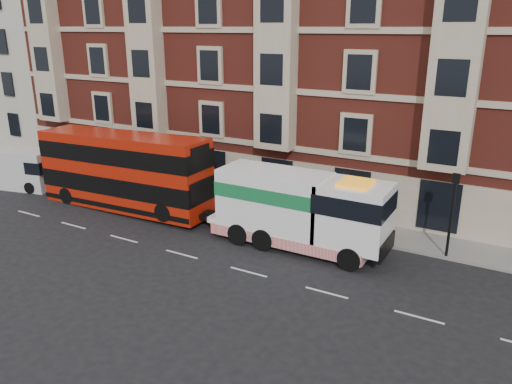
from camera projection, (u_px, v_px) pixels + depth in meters
ground at (182, 254)px, 25.78m from camera, size 120.00×120.00×0.00m
sidewalk at (253, 209)px, 31.96m from camera, size 90.00×3.00×0.15m
victorian_terrace at (312, 43)px, 34.78m from camera, size 45.00×12.00×20.40m
cream_block at (19, 57)px, 48.67m from camera, size 16.00×10.00×16.80m
lamp_post_west at (164, 162)px, 32.85m from camera, size 0.35×0.15×4.35m
lamp_post_east at (452, 209)px, 24.49m from camera, size 0.35×0.15×4.35m
double_decker_bus at (124, 170)px, 31.47m from camera, size 12.05×2.77×4.88m
tow_truck at (297, 209)px, 26.01m from camera, size 9.65×2.85×4.02m
box_van at (18, 169)px, 36.14m from camera, size 5.72×3.26×2.80m
pedestrian at (94, 169)px, 37.39m from camera, size 0.72×0.53×1.81m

